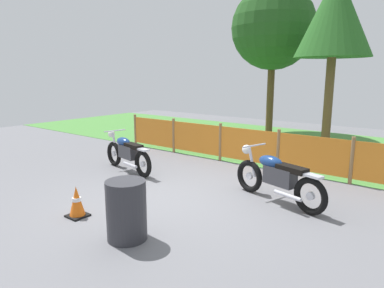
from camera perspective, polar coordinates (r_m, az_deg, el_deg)
The scene contains 9 objects.
ground at distance 6.79m, azimuth -3.98°, elevation -9.00°, with size 24.00×24.00×0.02m, color slate.
grass_verge at distance 12.21m, azimuth 16.73°, elevation -0.16°, with size 24.00×6.71×0.01m, color #4C8C3D.
barrier_fence at distance 9.11m, azimuth 9.17°, elevation -0.23°, with size 8.58×0.08×1.05m.
tree_leftmost at distance 14.62m, azimuth 13.28°, elevation 18.15°, with size 3.28×3.28×5.80m.
tree_near_left at distance 12.31m, azimuth 22.55°, elevation 19.09°, with size 2.38×2.38×5.54m.
motorcycle_lead at distance 6.63m, azimuth 13.85°, elevation -5.33°, with size 2.06×0.83×1.00m.
motorcycle_trailing at distance 8.64m, azimuth -10.68°, elevation -1.42°, with size 2.01×0.71×0.96m.
traffic_cone at distance 6.17m, azimuth -18.51°, elevation -9.06°, with size 0.32×0.32×0.53m.
spare_drum at distance 5.14m, azimuth -10.79°, elevation -10.70°, with size 0.58×0.58×0.88m, color #2D2D33.
Camera 1 is at (4.27, -4.72, 2.36)m, focal length 32.28 mm.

